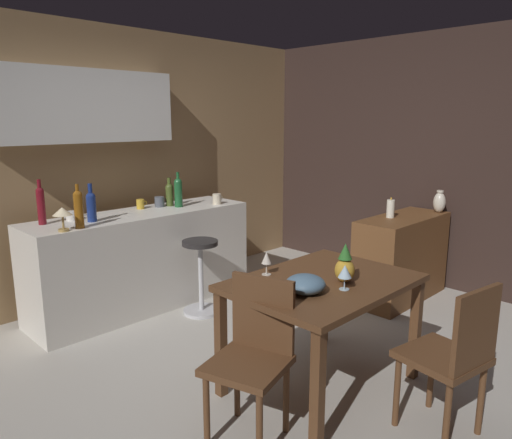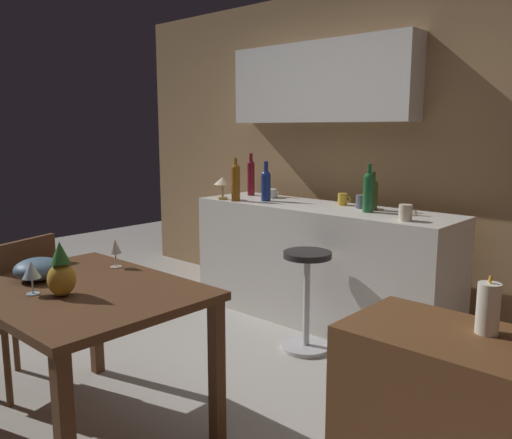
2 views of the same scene
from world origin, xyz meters
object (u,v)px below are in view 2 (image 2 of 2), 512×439
Objects in this scene: chair_near_window at (16,308)px; cup_slate at (362,202)px; wine_bottle_cobalt at (266,184)px; cup_cream at (406,213)px; pineapple_centerpiece at (61,273)px; wine_bottle_ruby at (251,176)px; pillar_candle_tall at (488,308)px; bar_stool at (307,298)px; wine_bottle_olive at (373,193)px; counter_lamp at (223,183)px; cup_white at (271,193)px; fruit_bowl at (39,269)px; wine_glass_left at (115,247)px; wine_glass_right at (31,270)px; wine_bottle_green at (369,190)px; wine_bottle_amber at (236,181)px; dining_table at (81,306)px; cup_mustard at (343,199)px.

cup_slate is (0.89, 2.19, 0.46)m from chair_near_window.
cup_cream is (1.27, -0.11, -0.09)m from wine_bottle_cobalt.
pineapple_centerpiece is (0.72, -0.09, 0.36)m from chair_near_window.
chair_near_window is at bearing -83.89° from wine_bottle_ruby.
wine_bottle_cobalt is 2.70m from pillar_candle_tall.
bar_stool is 0.91m from wine_bottle_olive.
wine_bottle_cobalt is at bearing 29.13° from counter_lamp.
wine_bottle_olive is 2.12× the size of cup_white.
wine_glass_left is at bearing 78.66° from fruit_bowl.
wine_glass_right is (0.60, -0.17, 0.36)m from chair_near_window.
cup_slate is (0.79, 0.18, -0.09)m from wine_bottle_cobalt.
pillar_candle_tall reaches higher than fruit_bowl.
wine_bottle_green is (1.02, 2.06, 0.56)m from chair_near_window.
wine_bottle_amber is at bearing 112.50° from pineapple_centerpiece.
dining_table is at bearing 117.86° from pineapple_centerpiece.
counter_lamp is 2.89m from pillar_candle_tall.
wine_bottle_amber is at bearing 162.60° from bar_stool.
bar_stool is 0.91m from cup_mustard.
bar_stool is 1.71m from pineapple_centerpiece.
wine_glass_right is at bearing -77.12° from wine_bottle_cobalt.
pillar_candle_tall is (2.36, 0.53, 0.42)m from chair_near_window.
wine_bottle_ruby is (-0.24, 2.20, 0.58)m from chair_near_window.
wine_bottle_cobalt reaches higher than cup_slate.
wine_bottle_ruby is 1.64m from cup_cream.
fruit_bowl is at bearing -97.60° from cup_mustard.
wine_bottle_amber reaches higher than wine_glass_left.
counter_lamp is at bearing 165.46° from bar_stool.
wine_bottle_ruby is at bearing 112.39° from dining_table.
fruit_bowl is at bearing -105.08° from wine_bottle_olive.
cup_white is at bearing -179.59° from cup_slate.
wine_glass_left is 0.54m from wine_glass_right.
cup_white is at bearing 89.80° from chair_near_window.
pineapple_centerpiece is 0.90× the size of wine_bottle_olive.
cup_cream reaches higher than wine_glass_right.
counter_lamp is at bearing -173.31° from wine_bottle_amber.
fruit_bowl is 1.97× the size of cup_cream.
chair_near_window is at bearing -87.44° from wine_bottle_amber.
wine_bottle_ruby is (-0.71, 1.84, 0.22)m from wine_glass_left.
wine_bottle_cobalt is (0.34, -0.18, -0.03)m from wine_bottle_ruby.
wine_glass_left is at bearing -75.77° from cup_white.
cup_mustard is (0.60, 0.21, -0.09)m from wine_bottle_cobalt.
cup_slate reaches higher than wine_glass_left.
cup_mustard reaches higher than wine_glass_left.
pineapple_centerpiece reaches higher than bar_stool.
wine_bottle_amber is 0.14m from counter_lamp.
pineapple_centerpiece is 2.29m from cup_slate.
wine_bottle_cobalt is (-0.37, 1.66, 0.19)m from wine_glass_left.
pillar_candle_tall is at bearing 21.68° from wine_glass_right.
cup_cream reaches higher than dining_table.
wine_bottle_green is at bearing -75.04° from wine_bottle_olive.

